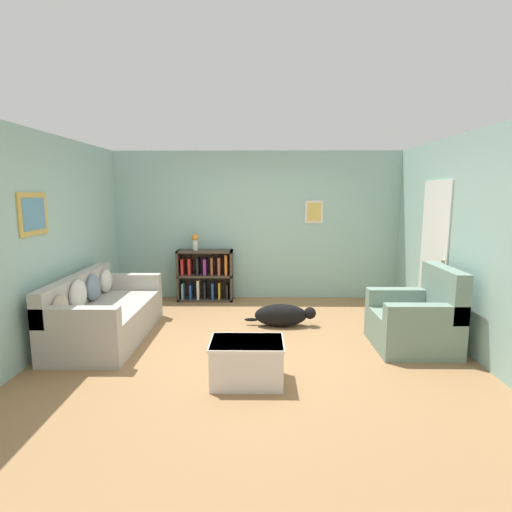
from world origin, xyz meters
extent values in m
plane|color=#997047|center=(0.00, 0.00, 0.00)|extent=(14.00, 14.00, 0.00)
cube|color=#93BCB2|center=(0.00, 2.25, 1.30)|extent=(5.60, 0.10, 2.60)
cube|color=silver|center=(1.00, 2.19, 1.55)|extent=(0.32, 0.02, 0.40)
cube|color=#DBBC56|center=(1.00, 2.18, 1.55)|extent=(0.24, 0.01, 0.32)
cube|color=#93BCB2|center=(-2.55, 0.00, 1.30)|extent=(0.10, 5.00, 2.60)
cube|color=gold|center=(-2.49, -0.40, 1.65)|extent=(0.02, 0.56, 0.48)
cube|color=#568EAD|center=(-2.48, -0.40, 1.65)|extent=(0.01, 0.44, 0.36)
cube|color=#93BCB2|center=(2.55, 0.00, 1.30)|extent=(0.10, 5.00, 2.60)
cube|color=white|center=(2.49, 0.70, 1.02)|extent=(0.02, 0.84, 2.05)
sphere|color=tan|center=(2.46, 0.35, 1.00)|extent=(0.05, 0.05, 0.05)
cube|color=#ADA89E|center=(-1.92, 0.13, 0.22)|extent=(0.94, 1.93, 0.44)
cube|color=#ADA89E|center=(-2.31, 0.13, 0.64)|extent=(0.16, 1.93, 0.39)
cube|color=#ADA89E|center=(-1.92, -0.75, 0.56)|extent=(0.94, 0.16, 0.23)
cube|color=#ADA89E|center=(-1.92, 1.01, 0.56)|extent=(0.94, 0.16, 0.23)
ellipsoid|color=tan|center=(-2.19, -0.54, 0.60)|extent=(0.14, 0.31, 0.31)
ellipsoid|color=beige|center=(-2.19, -0.09, 0.64)|extent=(0.14, 0.39, 0.39)
ellipsoid|color=slate|center=(-2.19, 0.36, 0.62)|extent=(0.14, 0.36, 0.36)
ellipsoid|color=beige|center=(-2.19, 0.81, 0.61)|extent=(0.14, 0.34, 0.34)
cube|color=#42382D|center=(-1.37, 2.01, 0.45)|extent=(0.04, 0.34, 0.89)
cube|color=#42382D|center=(-0.45, 2.01, 0.45)|extent=(0.04, 0.34, 0.89)
cube|color=#42382D|center=(-0.91, 2.17, 0.45)|extent=(0.96, 0.02, 0.89)
cube|color=#42382D|center=(-0.91, 2.01, 0.02)|extent=(0.96, 0.34, 0.04)
cube|color=#42382D|center=(-0.91, 2.01, 0.45)|extent=(0.96, 0.34, 0.04)
cube|color=#42382D|center=(-0.91, 2.01, 0.87)|extent=(0.96, 0.34, 0.04)
cube|color=#60939E|center=(-1.30, 2.00, 0.16)|extent=(0.03, 0.25, 0.29)
cube|color=#B22823|center=(-1.29, 2.00, 0.61)|extent=(0.04, 0.25, 0.28)
cube|color=#234C9E|center=(-1.16, 2.00, 0.15)|extent=(0.03, 0.25, 0.27)
cube|color=#B22823|center=(-1.17, 2.00, 0.61)|extent=(0.04, 0.25, 0.29)
cube|color=silver|center=(-1.03, 2.00, 0.20)|extent=(0.04, 0.25, 0.36)
cube|color=black|center=(-1.03, 2.00, 0.61)|extent=(0.03, 0.25, 0.29)
cube|color=black|center=(-0.91, 2.00, 0.18)|extent=(0.03, 0.25, 0.32)
cube|color=#7A2D84|center=(-0.90, 2.00, 0.61)|extent=(0.05, 0.25, 0.28)
cube|color=#234C9E|center=(-0.78, 2.00, 0.17)|extent=(0.04, 0.25, 0.30)
cube|color=brown|center=(-0.78, 2.00, 0.62)|extent=(0.03, 0.25, 0.31)
cube|color=gold|center=(-0.66, 2.00, 0.17)|extent=(0.03, 0.25, 0.31)
cube|color=brown|center=(-0.66, 2.00, 0.62)|extent=(0.04, 0.25, 0.31)
cube|color=black|center=(-0.52, 2.00, 0.15)|extent=(0.03, 0.25, 0.27)
cube|color=orange|center=(-0.54, 2.00, 0.64)|extent=(0.04, 0.25, 0.36)
cube|color=gray|center=(1.91, -0.15, 0.22)|extent=(0.91, 0.93, 0.43)
cube|color=gray|center=(2.27, -0.15, 0.72)|extent=(0.18, 0.93, 0.57)
cube|color=gray|center=(1.91, -0.53, 0.54)|extent=(0.91, 0.18, 0.22)
cube|color=gray|center=(1.91, 0.22, 0.54)|extent=(0.91, 0.18, 0.22)
cube|color=silver|center=(-0.07, -1.09, 0.22)|extent=(0.71, 0.48, 0.44)
cube|color=white|center=(-0.07, -1.09, 0.42)|extent=(0.73, 0.50, 0.03)
ellipsoid|color=black|center=(0.35, 0.62, 0.16)|extent=(0.74, 0.29, 0.32)
sphere|color=black|center=(0.77, 0.62, 0.19)|extent=(0.17, 0.17, 0.17)
ellipsoid|color=black|center=(-0.07, 0.66, 0.08)|extent=(0.20, 0.05, 0.05)
cylinder|color=silver|center=(-1.07, 2.01, 0.98)|extent=(0.09, 0.09, 0.18)
sphere|color=orange|center=(-1.07, 2.01, 1.12)|extent=(0.12, 0.12, 0.12)
camera|label=1|loc=(0.06, -4.85, 1.89)|focal=28.00mm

